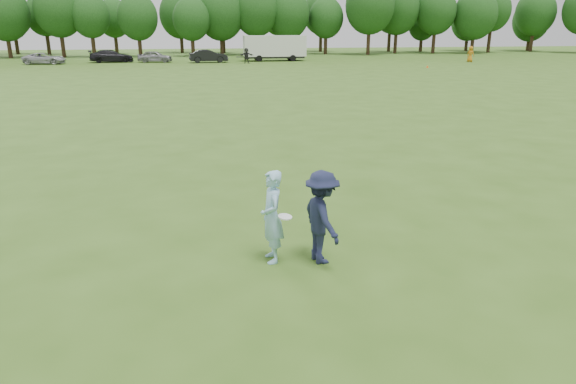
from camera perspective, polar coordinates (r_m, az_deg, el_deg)
name	(u,v)px	position (r m, az deg, el deg)	size (l,w,h in m)	color
ground	(269,278)	(9.53, -2.08, -9.56)	(200.00, 200.00, 0.00)	#335618
thrower	(272,217)	(9.86, -1.80, -2.77)	(0.67, 0.44, 1.83)	#94C7E5
defender	(322,217)	(9.85, 3.78, -2.81)	(1.19, 0.68, 1.84)	#1A1F3A
player_far_c	(470,54)	(71.25, 19.61, 14.23)	(0.95, 0.62, 1.93)	#C67817
player_far_d	(246,56)	(65.15, -4.64, 14.87)	(1.69, 0.54, 1.83)	#252525
car_c	(45,58)	(69.76, -25.43, 13.25)	(2.22, 4.81, 1.34)	#A9A8AD
car_d	(111,56)	(70.11, -19.04, 14.08)	(2.15, 5.30, 1.54)	black
car_e	(155,57)	(68.67, -14.57, 14.37)	(1.70, 4.22, 1.44)	gray
car_f	(208,56)	(67.02, -8.83, 14.70)	(1.66, 4.77, 1.57)	black
field_cone	(427,66)	(59.95, 15.23, 13.32)	(0.28, 0.28, 0.30)	#EC460C
disc_in_play	(285,217)	(9.67, -0.33, -2.77)	(0.32, 0.32, 0.07)	white
cargo_trailer	(275,47)	(69.39, -1.50, 15.82)	(9.00, 2.75, 3.20)	white
treeline	(220,13)	(85.39, -7.57, 19.10)	(130.35, 18.39, 11.74)	#332114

